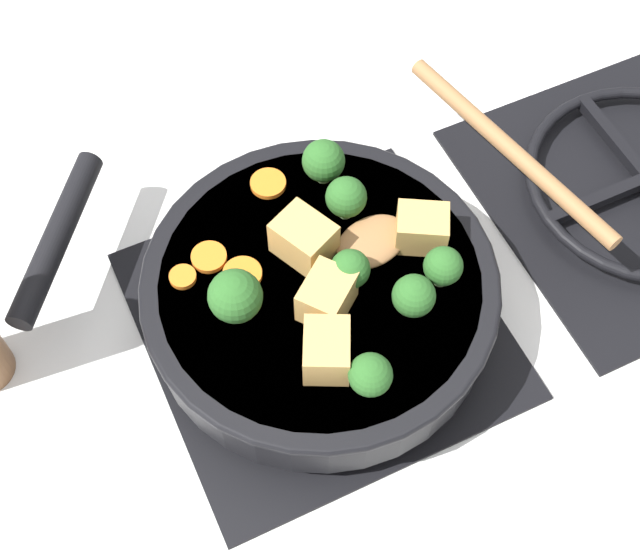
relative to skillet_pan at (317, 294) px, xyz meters
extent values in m
plane|color=silver|center=(0.00, 0.00, -0.06)|extent=(2.40, 2.40, 0.00)
cube|color=black|center=(0.00, 0.00, -0.05)|extent=(0.31, 0.31, 0.01)
torus|color=black|center=(0.00, 0.00, -0.04)|extent=(0.24, 0.24, 0.01)
cube|color=black|center=(0.00, 0.00, -0.04)|extent=(0.01, 0.23, 0.01)
cube|color=black|center=(0.00, 0.00, -0.04)|extent=(0.23, 0.01, 0.01)
cylinder|color=black|center=(0.00, 0.00, 0.00)|extent=(0.30, 0.30, 0.06)
cylinder|color=brown|center=(0.00, 0.00, 0.00)|extent=(0.28, 0.28, 0.05)
torus|color=black|center=(0.00, 0.00, 0.02)|extent=(0.31, 0.31, 0.01)
cylinder|color=black|center=(-0.14, -0.19, 0.01)|extent=(0.16, 0.13, 0.02)
ellipsoid|color=olive|center=(-0.01, 0.06, 0.03)|extent=(0.06, 0.08, 0.01)
cylinder|color=olive|center=(-0.05, 0.22, 0.03)|extent=(0.26, 0.07, 0.02)
cube|color=tan|center=(0.00, 0.10, 0.04)|extent=(0.05, 0.06, 0.04)
cube|color=tan|center=(0.07, -0.03, 0.04)|extent=(0.06, 0.05, 0.04)
cube|color=tan|center=(0.03, 0.00, 0.04)|extent=(0.06, 0.06, 0.04)
cube|color=tan|center=(-0.03, 0.00, 0.04)|extent=(0.06, 0.06, 0.04)
cylinder|color=#709956|center=(0.06, 0.06, 0.03)|extent=(0.01, 0.01, 0.01)
sphere|color=#285B23|center=(0.06, 0.06, 0.05)|extent=(0.04, 0.04, 0.04)
cylinder|color=#709956|center=(0.00, -0.07, 0.03)|extent=(0.01, 0.01, 0.01)
sphere|color=#285B23|center=(0.00, -0.07, 0.05)|extent=(0.05, 0.05, 0.05)
cylinder|color=#709956|center=(-0.05, 0.05, 0.03)|extent=(0.01, 0.01, 0.01)
sphere|color=#285B23|center=(-0.05, 0.05, 0.05)|extent=(0.04, 0.04, 0.04)
cylinder|color=#709956|center=(0.11, -0.01, 0.03)|extent=(0.01, 0.01, 0.01)
sphere|color=#285B23|center=(0.11, -0.01, 0.05)|extent=(0.04, 0.04, 0.04)
cylinder|color=#709956|center=(0.05, 0.09, 0.03)|extent=(0.01, 0.01, 0.01)
sphere|color=#285B23|center=(0.05, 0.09, 0.05)|extent=(0.03, 0.03, 0.03)
cylinder|color=#709956|center=(-0.09, 0.05, 0.03)|extent=(0.01, 0.01, 0.01)
sphere|color=#285B23|center=(-0.09, 0.05, 0.05)|extent=(0.04, 0.04, 0.04)
cylinder|color=#709956|center=(0.02, 0.02, 0.03)|extent=(0.01, 0.01, 0.01)
sphere|color=#285B23|center=(0.02, 0.02, 0.05)|extent=(0.03, 0.03, 0.03)
cylinder|color=orange|center=(-0.05, -0.10, 0.03)|extent=(0.02, 0.02, 0.01)
cylinder|color=orange|center=(-0.11, 0.00, 0.03)|extent=(0.03, 0.03, 0.01)
cylinder|color=orange|center=(-0.06, -0.08, 0.03)|extent=(0.03, 0.03, 0.01)
cylinder|color=orange|center=(-0.03, -0.06, 0.03)|extent=(0.03, 0.03, 0.01)
camera|label=1|loc=(0.35, -0.16, 0.68)|focal=50.00mm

